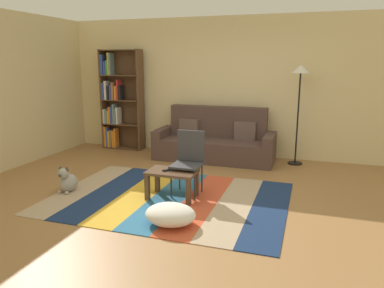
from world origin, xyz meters
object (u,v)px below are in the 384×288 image
(pouf, at_px, (170,214))
(tv_remote, at_px, (168,170))
(couch, at_px, (215,142))
(dog, at_px, (68,181))
(bookshelf, at_px, (117,102))
(standing_lamp, at_px, (300,82))
(folding_chair, at_px, (189,157))
(coffee_table, at_px, (172,177))

(pouf, bearing_deg, tv_remote, 113.66)
(couch, relative_size, dog, 5.69)
(bookshelf, height_order, pouf, bookshelf)
(standing_lamp, relative_size, folding_chair, 1.99)
(coffee_table, bearing_deg, pouf, -70.24)
(couch, relative_size, folding_chair, 2.51)
(couch, bearing_deg, coffee_table, -90.67)
(standing_lamp, bearing_deg, couch, -174.64)
(standing_lamp, bearing_deg, dog, -139.80)
(dog, height_order, folding_chair, folding_chair)
(standing_lamp, height_order, folding_chair, standing_lamp)
(bookshelf, distance_m, pouf, 4.21)
(coffee_table, relative_size, tv_remote, 4.45)
(coffee_table, xyz_separation_m, folding_chair, (0.15, 0.27, 0.22))
(pouf, xyz_separation_m, dog, (-1.81, 0.56, 0.03))
(dog, bearing_deg, standing_lamp, 40.20)
(bookshelf, bearing_deg, coffee_table, -48.43)
(coffee_table, bearing_deg, folding_chair, 60.70)
(coffee_table, relative_size, dog, 1.68)
(bookshelf, bearing_deg, standing_lamp, -2.20)
(dog, xyz_separation_m, standing_lamp, (3.05, 2.57, 1.33))
(dog, distance_m, tv_remote, 1.51)
(coffee_table, distance_m, standing_lamp, 3.03)
(coffee_table, bearing_deg, bookshelf, 131.57)
(coffee_table, xyz_separation_m, standing_lamp, (1.52, 2.35, 1.18))
(coffee_table, distance_m, folding_chair, 0.38)
(couch, height_order, bookshelf, bookshelf)
(dog, relative_size, standing_lamp, 0.22)
(couch, distance_m, dog, 2.89)
(dog, bearing_deg, tv_remote, 8.50)
(couch, height_order, pouf, couch)
(couch, xyz_separation_m, pouf, (0.26, -2.99, -0.21))
(bookshelf, relative_size, coffee_table, 3.13)
(couch, height_order, standing_lamp, standing_lamp)
(coffee_table, xyz_separation_m, dog, (-1.53, -0.23, -0.16))
(bookshelf, bearing_deg, folding_chair, -43.28)
(coffee_table, relative_size, folding_chair, 0.74)
(bookshelf, relative_size, dog, 5.26)
(bookshelf, height_order, standing_lamp, bookshelf)
(coffee_table, distance_m, pouf, 0.86)
(dog, xyz_separation_m, folding_chair, (1.68, 0.50, 0.37))
(couch, relative_size, tv_remote, 15.07)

